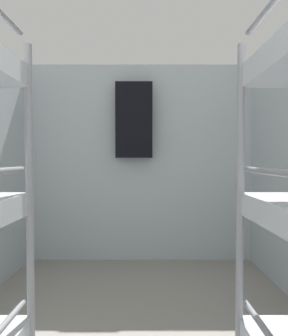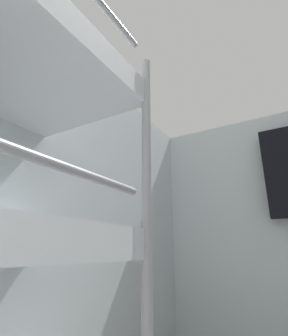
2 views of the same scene
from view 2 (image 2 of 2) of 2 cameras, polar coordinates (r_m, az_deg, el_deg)
The scene contains 1 object.
wall_left at distance 1.62m, azimuth -28.02°, elevation -7.13°, with size 0.06×4.39×2.43m.
Camera 2 is at (-0.05, 1.30, 0.97)m, focal length 28.00 mm.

